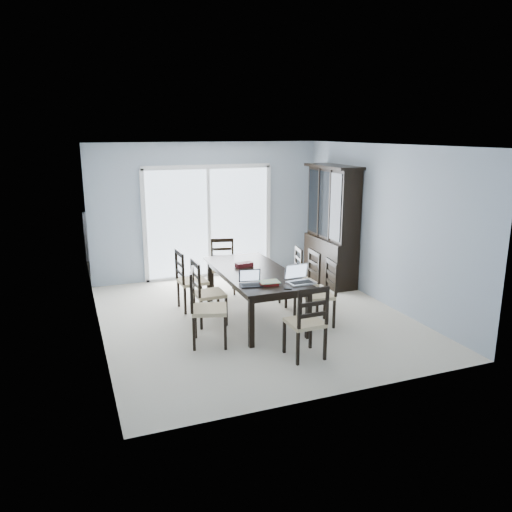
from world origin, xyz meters
The scene contains 24 objects.
floor centered at (0.00, 0.00, 0.00)m, with size 5.00×5.00×0.00m, color beige.
ceiling centered at (0.00, 0.00, 2.60)m, with size 5.00×5.00×0.00m, color white.
back_wall centered at (0.00, 2.50, 1.30)m, with size 4.50×0.02×2.60m, color #95A3B2.
wall_left centered at (-2.25, 0.00, 1.30)m, with size 0.02×5.00×2.60m, color #95A3B2.
wall_right centered at (2.25, 0.00, 1.30)m, with size 0.02×5.00×2.60m, color #95A3B2.
balcony centered at (0.00, 3.50, -0.05)m, with size 4.50×2.00×0.10m, color gray.
railing centered at (0.00, 4.50, 0.55)m, with size 4.50×0.06×1.10m, color #99999E.
dining_table centered at (0.00, 0.00, 0.67)m, with size 1.00×2.20×0.75m.
china_hutch centered at (2.02, 1.25, 1.07)m, with size 0.50×1.38×2.20m.
sliding_door centered at (0.00, 2.48, 1.09)m, with size 2.52×0.05×2.18m.
chair_left_near centered at (-1.00, -0.67, 0.64)m, with size 0.58×0.57×1.20m.
chair_left_mid centered at (-0.79, 0.02, 0.60)m, with size 0.44×0.43×1.13m.
chair_left_far centered at (-0.87, 0.72, 0.60)m, with size 0.46×0.45×1.13m.
chair_right_near centered at (0.86, -0.61, 0.59)m, with size 0.49×0.48×1.12m.
chair_right_mid centered at (0.91, 0.01, 0.59)m, with size 0.46×0.44×1.12m.
chair_right_far centered at (0.93, 0.60, 0.55)m, with size 0.46×0.45×1.03m.
chair_end_near centered at (0.11, -1.60, 0.59)m, with size 0.43×0.44×1.12m.
chair_end_far centered at (-0.05, 1.46, 0.57)m, with size 0.50×0.51×1.09m.
laptop_dark centered at (-0.31, -0.69, 0.80)m, with size 0.33×0.26×0.21m.
laptop_silver centered at (0.38, -0.83, 0.81)m, with size 0.37×0.27×0.25m.
book_stack centered at (-0.06, -0.72, 0.77)m, with size 0.30×0.24×0.04m.
cell_phone centered at (0.10, -1.00, 0.76)m, with size 0.11×0.05×0.01m, color black.
game_box centered at (-0.06, 0.27, 0.78)m, with size 0.26×0.13×0.07m, color #4D130F.
hot_tub centered at (-0.72, 3.48, 0.49)m, with size 2.05×1.86×0.98m.
Camera 1 is at (-2.56, -6.76, 2.79)m, focal length 35.00 mm.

